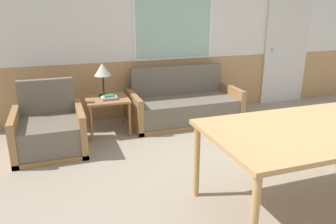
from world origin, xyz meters
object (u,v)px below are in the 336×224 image
(armchair, at_px, (50,132))
(dining_table, at_px, (314,134))
(table_lamp, at_px, (103,71))
(couch, at_px, (184,107))
(side_table, at_px, (107,103))

(armchair, relative_size, dining_table, 0.46)
(table_lamp, distance_m, dining_table, 2.95)
(couch, bearing_deg, dining_table, -85.72)
(side_table, distance_m, dining_table, 2.86)
(armchair, xyz_separation_m, side_table, (0.80, 0.43, 0.19))
(couch, bearing_deg, armchair, -166.42)
(couch, xyz_separation_m, dining_table, (0.19, -2.53, 0.46))
(armchair, height_order, side_table, armchair)
(armchair, relative_size, table_lamp, 1.78)
(side_table, distance_m, table_lamp, 0.46)
(armchair, bearing_deg, couch, 10.11)
(armchair, xyz_separation_m, dining_table, (2.21, -2.04, 0.46))
(couch, height_order, armchair, armchair)
(couch, xyz_separation_m, armchair, (-2.02, -0.49, 0.00))
(side_table, bearing_deg, table_lamp, 101.05)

